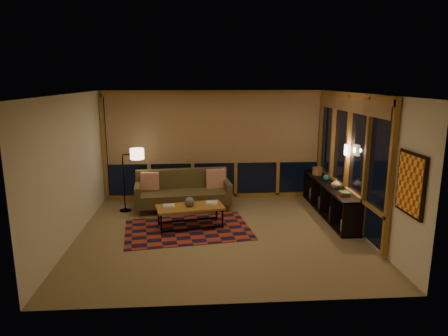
{
  "coord_description": "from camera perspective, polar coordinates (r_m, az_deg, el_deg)",
  "views": [
    {
      "loc": [
        -0.42,
        -7.33,
        2.96
      ],
      "look_at": [
        0.12,
        0.59,
        1.19
      ],
      "focal_mm": 32.0,
      "sensor_mm": 36.0,
      "label": 1
    }
  ],
  "objects": [
    {
      "name": "pillow_left",
      "position": [
        9.35,
        -10.53,
        -1.98
      ],
      "size": [
        0.42,
        0.16,
        0.41
      ],
      "primitive_type": null,
      "rotation": [
        0.0,
        0.0,
        -0.05
      ],
      "color": "#BA2503",
      "rests_on": "sofa"
    },
    {
      "name": "book_stack_a",
      "position": [
        8.05,
        -7.9,
        -5.47
      ],
      "size": [
        0.25,
        0.2,
        0.07
      ],
      "primitive_type": null,
      "rotation": [
        0.0,
        0.0,
        0.02
      ],
      "color": "silver",
      "rests_on": "coffee_table"
    },
    {
      "name": "ceiling",
      "position": [
        7.35,
        -0.64,
        10.55
      ],
      "size": [
        5.5,
        5.0,
        0.01
      ],
      "primitive_type": "cube",
      "color": "white",
      "rests_on": "walls"
    },
    {
      "name": "ceramic_pot",
      "position": [
        8.11,
        -4.94,
        -4.81
      ],
      "size": [
        0.22,
        0.22,
        0.19
      ],
      "primitive_type": "sphere",
      "rotation": [
        0.0,
        0.0,
        0.11
      ],
      "color": "black",
      "rests_on": "coffee_table"
    },
    {
      "name": "floor",
      "position": [
        7.92,
        -0.59,
        -9.37
      ],
      "size": [
        5.5,
        5.0,
        0.01
      ],
      "primitive_type": "cube",
      "color": "#9C8561",
      "rests_on": "ground"
    },
    {
      "name": "bookshelf",
      "position": [
        9.2,
        14.75,
        -4.31
      ],
      "size": [
        0.4,
        2.82,
        0.7
      ],
      "primitive_type": null,
      "color": "black",
      "rests_on": "floor"
    },
    {
      "name": "vase",
      "position": [
        8.73,
        15.72,
        -2.16
      ],
      "size": [
        0.26,
        0.26,
        0.21
      ],
      "primitive_type": "imported",
      "rotation": [
        0.0,
        0.0,
        0.32
      ],
      "color": "tan",
      "rests_on": "bookshelf"
    },
    {
      "name": "wall_art",
      "position": [
        6.49,
        25.07,
        -2.08
      ],
      "size": [
        0.06,
        0.74,
        0.94
      ],
      "primitive_type": null,
      "color": "red",
      "rests_on": "walls"
    },
    {
      "name": "wall_sconce",
      "position": [
        8.47,
        17.2,
        2.43
      ],
      "size": [
        0.12,
        0.18,
        0.22
      ],
      "primitive_type": null,
      "color": "#FFECB7",
      "rests_on": "walls"
    },
    {
      "name": "book_stack_b",
      "position": [
        8.23,
        -1.77,
        -5.02
      ],
      "size": [
        0.27,
        0.23,
        0.05
      ],
      "primitive_type": null,
      "rotation": [
        0.0,
        0.0,
        -0.1
      ],
      "color": "silver",
      "rests_on": "coffee_table"
    },
    {
      "name": "floor_lamp",
      "position": [
        9.31,
        -14.14,
        -1.74
      ],
      "size": [
        0.56,
        0.46,
        1.44
      ],
      "primitive_type": null,
      "rotation": [
        0.0,
        0.0,
        0.35
      ],
      "color": "black",
      "rests_on": "floor"
    },
    {
      "name": "basket",
      "position": [
        9.89,
        13.18,
        -0.42
      ],
      "size": [
        0.29,
        0.29,
        0.18
      ],
      "primitive_type": "cylinder",
      "rotation": [
        0.0,
        0.0,
        0.27
      ],
      "color": "olive",
      "rests_on": "bookshelf"
    },
    {
      "name": "window_wall_back",
      "position": [
        9.9,
        -1.42,
        3.21
      ],
      "size": [
        5.3,
        0.16,
        2.6
      ],
      "primitive_type": null,
      "color": "olive",
      "rests_on": "walls"
    },
    {
      "name": "area_rug",
      "position": [
        8.16,
        -5.19,
        -8.71
      ],
      "size": [
        2.67,
        1.98,
        0.01
      ],
      "primitive_type": "cube",
      "rotation": [
        0.0,
        0.0,
        0.14
      ],
      "color": "#A42F16",
      "rests_on": "floor"
    },
    {
      "name": "walls",
      "position": [
        7.52,
        -0.62,
        0.22
      ],
      "size": [
        5.51,
        5.01,
        2.7
      ],
      "color": "beige",
      "rests_on": "floor"
    },
    {
      "name": "shelf_book_stack",
      "position": [
        8.29,
        16.84,
        -3.53
      ],
      "size": [
        0.22,
        0.26,
        0.07
      ],
      "primitive_type": null,
      "rotation": [
        0.0,
        0.0,
        -0.31
      ],
      "color": "silver",
      "rests_on": "bookshelf"
    },
    {
      "name": "coffee_table",
      "position": [
        8.21,
        -4.84,
        -6.94
      ],
      "size": [
        1.43,
        0.86,
        0.45
      ],
      "primitive_type": null,
      "rotation": [
        0.0,
        0.0,
        0.19
      ],
      "color": "olive",
      "rests_on": "floor"
    },
    {
      "name": "pillow_right",
      "position": [
        9.42,
        -1.19,
        -1.55
      ],
      "size": [
        0.46,
        0.21,
        0.44
      ],
      "primitive_type": null,
      "rotation": [
        0.0,
        0.0,
        0.15
      ],
      "color": "#BA2503",
      "rests_on": "sofa"
    },
    {
      "name": "teal_bowl",
      "position": [
        9.33,
        14.38,
        -1.36
      ],
      "size": [
        0.17,
        0.17,
        0.14
      ],
      "primitive_type": "sphere",
      "rotation": [
        0.0,
        0.0,
        0.2
      ],
      "color": "#16685F",
      "rests_on": "bookshelf"
    },
    {
      "name": "sofa",
      "position": [
        9.26,
        -5.86,
        -3.29
      ],
      "size": [
        2.23,
        1.09,
        0.88
      ],
      "primitive_type": null,
      "rotation": [
        0.0,
        0.0,
        0.11
      ],
      "color": "#453C1E",
      "rests_on": "floor"
    },
    {
      "name": "window_wall_right",
      "position": [
        8.67,
        17.13,
        1.31
      ],
      "size": [
        0.16,
        3.7,
        2.6
      ],
      "primitive_type": null,
      "color": "olive",
      "rests_on": "walls"
    }
  ]
}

